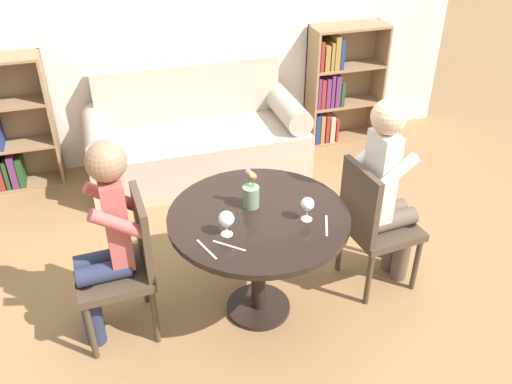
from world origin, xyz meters
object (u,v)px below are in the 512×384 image
person_right (388,191)px  wine_glass_left (226,219)px  chair_left (125,262)px  chair_right (373,221)px  wine_glass_right (307,205)px  flower_vase (251,194)px  couch (197,140)px  person_left (105,240)px  bookshelf_right (336,86)px

person_right → wine_glass_left: (-1.06, -0.17, 0.13)m
chair_left → wine_glass_left: (0.54, -0.22, 0.33)m
chair_right → wine_glass_right: chair_right is taller
wine_glass_left → flower_vase: bearing=47.6°
couch → person_left: size_ratio=1.47×
couch → wine_glass_right: bearing=-82.9°
chair_right → person_right: person_right is taller
chair_left → wine_glass_right: bearing=75.2°
bookshelf_right → chair_left: (-2.18, -1.97, -0.05)m
bookshelf_right → person_left: (-2.26, -1.98, 0.13)m
flower_vase → person_left: bearing=-179.6°
person_right → person_left: bearing=83.0°
chair_left → chair_right: 1.52m
chair_left → couch: bearing=153.5°
flower_vase → couch: bearing=89.4°
wine_glass_left → couch: bearing=83.6°
person_left → bookshelf_right: bearing=128.6°
couch → person_left: 1.95m
chair_left → person_right: 1.62m
bookshelf_right → couch: bearing=-169.5°
person_left → wine_glass_right: size_ratio=8.84×
wine_glass_right → chair_right: bearing=16.8°
chair_right → wine_glass_left: (-0.98, -0.16, 0.33)m
chair_left → person_right: size_ratio=0.69×
chair_right → flower_vase: 0.84m
chair_left → flower_vase: bearing=87.5°
couch → person_right: person_right is taller
chair_left → chair_right: size_ratio=1.00×
flower_vase → chair_right: bearing=-4.5°
person_left → person_right: (1.69, -0.04, 0.02)m
chair_right → flower_vase: bearing=79.9°
chair_left → flower_vase: size_ratio=3.75×
wine_glass_left → person_right: bearing=9.3°
chair_right → person_left: size_ratio=0.72×
person_left → chair_right: bearing=85.5°
bookshelf_right → wine_glass_left: 2.75m
couch → flower_vase: size_ratio=7.67×
chair_right → wine_glass_left: chair_right is taller
chair_left → chair_right: bearing=85.2°
chair_right → person_right: (0.08, 0.01, 0.20)m
couch → chair_left: bearing=-114.0°
wine_glass_right → flower_vase: size_ratio=0.59×
chair_right → person_left: (-1.61, 0.05, 0.18)m
person_left → wine_glass_right: 1.12m
bookshelf_right → chair_left: 2.94m
bookshelf_right → person_left: size_ratio=0.90×
person_left → person_right: person_right is taller
couch → person_left: person_left is taller
bookshelf_right → chair_left: bearing=-137.9°
person_left → wine_glass_right: person_left is taller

